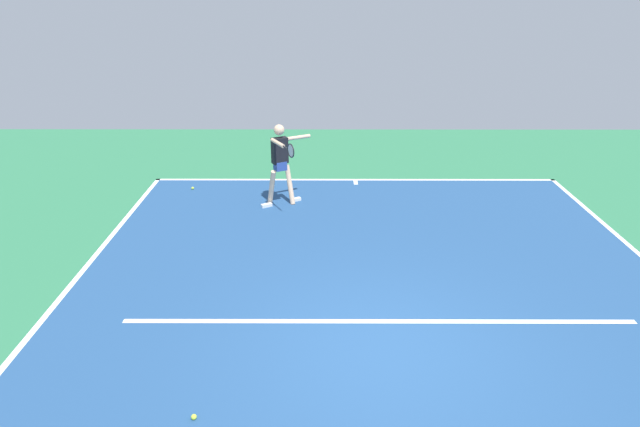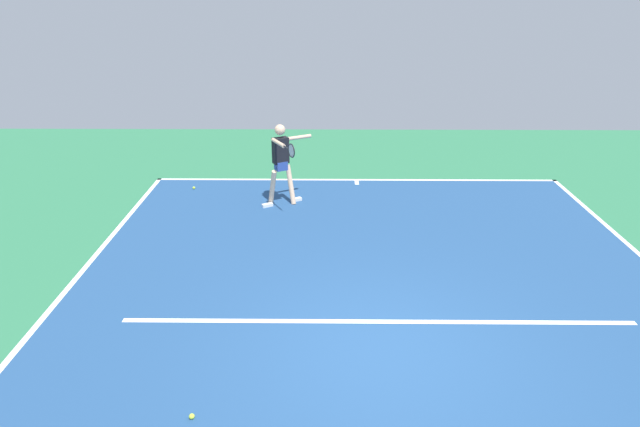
# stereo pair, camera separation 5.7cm
# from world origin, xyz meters

# --- Properties ---
(ground_plane) EXTENTS (23.80, 23.80, 0.00)m
(ground_plane) POSITION_xyz_m (0.00, 0.00, 0.00)
(ground_plane) COLOR #2D754C
(court_surface) EXTENTS (10.12, 13.82, 0.00)m
(court_surface) POSITION_xyz_m (0.00, 0.00, 0.00)
(court_surface) COLOR navy
(court_surface) RESTS_ON ground_plane
(court_line_baseline_near) EXTENTS (10.12, 0.10, 0.01)m
(court_line_baseline_near) POSITION_xyz_m (0.00, -6.86, 0.00)
(court_line_baseline_near) COLOR white
(court_line_baseline_near) RESTS_ON ground_plane
(court_line_sideline_right) EXTENTS (0.10, 13.82, 0.01)m
(court_line_sideline_right) POSITION_xyz_m (5.01, 0.00, 0.00)
(court_line_sideline_right) COLOR white
(court_line_sideline_right) RESTS_ON ground_plane
(court_line_service) EXTENTS (7.59, 0.10, 0.01)m
(court_line_service) POSITION_xyz_m (0.00, -0.68, 0.00)
(court_line_service) COLOR white
(court_line_service) RESTS_ON ground_plane
(court_line_centre_mark) EXTENTS (0.10, 0.30, 0.01)m
(court_line_centre_mark) POSITION_xyz_m (0.00, -6.66, 0.00)
(court_line_centre_mark) COLOR white
(court_line_centre_mark) RESTS_ON ground_plane
(tennis_player) EXTENTS (1.11, 1.41, 1.84)m
(tennis_player) POSITION_xyz_m (1.74, -5.23, 1.06)
(tennis_player) COLOR beige
(tennis_player) RESTS_ON ground_plane
(tennis_ball_centre_court) EXTENTS (0.07, 0.07, 0.07)m
(tennis_ball_centre_court) POSITION_xyz_m (3.97, -6.16, 0.03)
(tennis_ball_centre_court) COLOR #C6E53D
(tennis_ball_centre_court) RESTS_ON ground_plane
(tennis_ball_far_corner) EXTENTS (0.07, 0.07, 0.07)m
(tennis_ball_far_corner) POSITION_xyz_m (2.32, 1.26, 0.03)
(tennis_ball_far_corner) COLOR #C6E53D
(tennis_ball_far_corner) RESTS_ON ground_plane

